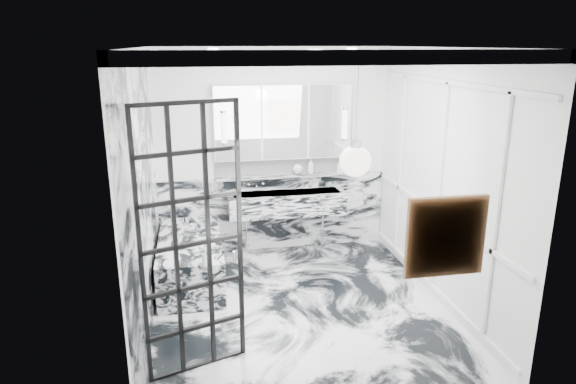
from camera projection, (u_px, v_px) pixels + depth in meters
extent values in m
plane|color=silver|center=(299.00, 306.00, 5.75)|extent=(3.60, 3.60, 0.00)
plane|color=white|center=(301.00, 47.00, 4.97)|extent=(3.60, 3.60, 0.00)
plane|color=white|center=(273.00, 152.00, 7.06)|extent=(3.60, 0.00, 3.60)
plane|color=white|center=(352.00, 253.00, 3.66)|extent=(3.60, 0.00, 3.60)
plane|color=white|center=(142.00, 194.00, 5.07)|extent=(0.00, 3.60, 3.60)
plane|color=white|center=(442.00, 179.00, 5.64)|extent=(0.00, 3.60, 3.60)
cube|color=silver|center=(273.00, 213.00, 7.28)|extent=(3.18, 0.05, 1.05)
cube|color=silver|center=(144.00, 200.00, 5.09)|extent=(0.02, 3.56, 2.68)
cube|color=white|center=(439.00, 188.00, 5.67)|extent=(0.03, 3.40, 2.30)
imported|color=#8C5919|center=(311.00, 166.00, 7.12)|extent=(0.11, 0.11, 0.22)
imported|color=#4C4C51|center=(340.00, 166.00, 7.20)|extent=(0.11, 0.11, 0.18)
imported|color=silver|center=(343.00, 166.00, 7.21)|extent=(0.16, 0.16, 0.16)
sphere|color=white|center=(298.00, 169.00, 7.10)|extent=(0.14, 0.14, 0.14)
cylinder|color=#8C5919|center=(300.00, 171.00, 7.11)|extent=(0.04, 0.04, 0.10)
cylinder|color=silver|center=(205.00, 259.00, 5.50)|extent=(0.08, 0.08, 0.12)
cube|color=#D36115|center=(446.00, 237.00, 3.81)|extent=(0.52, 0.05, 0.52)
sphere|color=white|center=(355.00, 161.00, 4.16)|extent=(0.26, 0.26, 0.26)
cube|color=silver|center=(287.00, 203.00, 7.04)|extent=(1.60, 0.45, 0.30)
cube|color=silver|center=(284.00, 176.00, 7.10)|extent=(1.90, 0.14, 0.04)
cube|color=white|center=(284.00, 165.00, 7.12)|extent=(1.90, 0.03, 0.23)
cube|color=white|center=(284.00, 122.00, 6.90)|extent=(1.90, 0.16, 1.00)
cylinder|color=white|center=(224.00, 128.00, 6.67)|extent=(0.07, 0.07, 0.40)
cylinder|color=white|center=(345.00, 124.00, 6.96)|extent=(0.07, 0.07, 0.40)
cube|color=silver|center=(191.00, 260.00, 6.31)|extent=(0.75, 1.65, 0.55)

